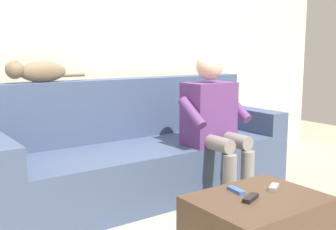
{
  "coord_description": "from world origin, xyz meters",
  "views": [
    {
      "loc": [
        1.65,
        2.57,
        1.15
      ],
      "look_at": [
        0.0,
        0.23,
        0.69
      ],
      "focal_mm": 43.68,
      "sensor_mm": 36.0,
      "label": 1
    }
  ],
  "objects_px": {
    "remote_gray": "(274,187)",
    "cat_on_backrest": "(36,71)",
    "couch": "(140,155)",
    "remote_black": "(251,198)",
    "coffee_table": "(257,226)",
    "person_solo_seated": "(214,118)",
    "remote_blue": "(236,190)"
  },
  "relations": [
    {
      "from": "coffee_table",
      "to": "remote_blue",
      "type": "xyz_separation_m",
      "value": [
        0.04,
        -0.13,
        0.18
      ]
    },
    {
      "from": "remote_gray",
      "to": "remote_blue",
      "type": "height_order",
      "value": "remote_gray"
    },
    {
      "from": "couch",
      "to": "remote_blue",
      "type": "relative_size",
      "value": 19.85
    },
    {
      "from": "couch",
      "to": "remote_black",
      "type": "distance_m",
      "value": 1.26
    },
    {
      "from": "coffee_table",
      "to": "cat_on_backrest",
      "type": "height_order",
      "value": "cat_on_backrest"
    },
    {
      "from": "couch",
      "to": "remote_gray",
      "type": "xyz_separation_m",
      "value": [
        -0.18,
        1.21,
        0.04
      ]
    },
    {
      "from": "couch",
      "to": "remote_black",
      "type": "bearing_deg",
      "value": 86.98
    },
    {
      "from": "remote_gray",
      "to": "remote_blue",
      "type": "relative_size",
      "value": 0.92
    },
    {
      "from": "coffee_table",
      "to": "cat_on_backrest",
      "type": "xyz_separation_m",
      "value": [
        0.72,
        -1.51,
        0.82
      ]
    },
    {
      "from": "person_solo_seated",
      "to": "remote_gray",
      "type": "xyz_separation_m",
      "value": [
        0.24,
        0.81,
        -0.28
      ]
    },
    {
      "from": "person_solo_seated",
      "to": "coffee_table",
      "type": "bearing_deg",
      "value": 63.84
    },
    {
      "from": "couch",
      "to": "remote_blue",
      "type": "xyz_separation_m",
      "value": [
        0.04,
        1.12,
        0.04
      ]
    },
    {
      "from": "person_solo_seated",
      "to": "cat_on_backrest",
      "type": "relative_size",
      "value": 1.92
    },
    {
      "from": "couch",
      "to": "cat_on_backrest",
      "type": "distance_m",
      "value": 1.02
    },
    {
      "from": "remote_blue",
      "to": "remote_gray",
      "type": "bearing_deg",
      "value": -105.38
    },
    {
      "from": "coffee_table",
      "to": "remote_gray",
      "type": "bearing_deg",
      "value": -167.04
    },
    {
      "from": "couch",
      "to": "coffee_table",
      "type": "height_order",
      "value": "couch"
    },
    {
      "from": "remote_black",
      "to": "remote_gray",
      "type": "distance_m",
      "value": 0.25
    },
    {
      "from": "couch",
      "to": "coffee_table",
      "type": "relative_size",
      "value": 3.38
    },
    {
      "from": "couch",
      "to": "cat_on_backrest",
      "type": "relative_size",
      "value": 4.14
    },
    {
      "from": "remote_black",
      "to": "coffee_table",
      "type": "bearing_deg",
      "value": 164.56
    },
    {
      "from": "remote_gray",
      "to": "remote_blue",
      "type": "bearing_deg",
      "value": 127.58
    },
    {
      "from": "coffee_table",
      "to": "remote_blue",
      "type": "bearing_deg",
      "value": -72.91
    },
    {
      "from": "couch",
      "to": "person_solo_seated",
      "type": "height_order",
      "value": "person_solo_seated"
    },
    {
      "from": "couch",
      "to": "remote_gray",
      "type": "bearing_deg",
      "value": 98.32
    },
    {
      "from": "person_solo_seated",
      "to": "remote_blue",
      "type": "distance_m",
      "value": 0.89
    },
    {
      "from": "cat_on_backrest",
      "to": "remote_black",
      "type": "bearing_deg",
      "value": 113.33
    },
    {
      "from": "remote_black",
      "to": "person_solo_seated",
      "type": "bearing_deg",
      "value": -140.46
    },
    {
      "from": "remote_gray",
      "to": "coffee_table",
      "type": "bearing_deg",
      "value": 163.15
    },
    {
      "from": "couch",
      "to": "coffee_table",
      "type": "distance_m",
      "value": 1.26
    },
    {
      "from": "coffee_table",
      "to": "remote_black",
      "type": "xyz_separation_m",
      "value": [
        0.07,
        0.01,
        0.18
      ]
    },
    {
      "from": "remote_gray",
      "to": "cat_on_backrest",
      "type": "bearing_deg",
      "value": 91.61
    }
  ]
}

